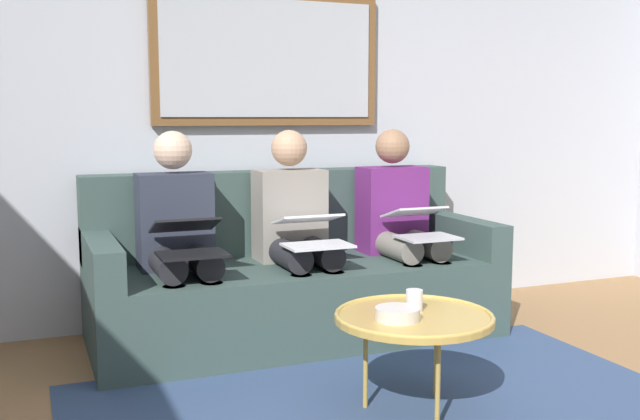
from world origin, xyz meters
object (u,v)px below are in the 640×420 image
object	(u,v)px
bowl	(397,314)
person_middle	(296,228)
coffee_table	(414,318)
person_left	(400,222)
laptop_black	(188,238)
laptop_silver	(420,223)
person_right	(179,235)
laptop_white	(312,230)
couch	(292,279)
cup	(414,300)
framed_mirror	(268,59)

from	to	relation	value
bowl	person_middle	distance (m)	1.20
coffee_table	person_left	distance (m)	1.29
person_middle	laptop_black	xyz separation A→B (m)	(0.64, 0.23, 0.02)
coffee_table	bowl	distance (m)	0.11
coffee_table	laptop_black	bearing A→B (deg)	-51.61
laptop_silver	laptop_black	distance (m)	1.28
coffee_table	bowl	bearing A→B (deg)	22.42
coffee_table	person_right	distance (m)	1.38
person_left	laptop_silver	xyz separation A→B (m)	(0.00, 0.23, 0.02)
laptop_white	laptop_silver	bearing A→B (deg)	-179.47
couch	coffee_table	size ratio (longest dim) A/B	3.38
person_right	person_middle	bearing A→B (deg)	180.00
couch	cup	distance (m)	1.18
couch	person_right	bearing A→B (deg)	6.13
laptop_silver	couch	bearing A→B (deg)	-25.30
person_middle	laptop_silver	bearing A→B (deg)	159.93
person_middle	laptop_white	bearing A→B (deg)	90.00
coffee_table	person_left	world-z (taller)	person_left
laptop_black	person_left	bearing A→B (deg)	-169.81
cup	laptop_white	bearing A→B (deg)	-82.04
bowl	laptop_white	size ratio (longest dim) A/B	0.49
couch	cup	bearing A→B (deg)	95.87
cup	laptop_silver	xyz separation A→B (m)	(-0.52, -0.86, 0.18)
laptop_silver	person_right	bearing A→B (deg)	-10.35
framed_mirror	bowl	bearing A→B (deg)	89.68
person_right	person_left	bearing A→B (deg)	180.00
person_right	laptop_black	distance (m)	0.23
person_right	laptop_white	bearing A→B (deg)	159.47
bowl	laptop_silver	world-z (taller)	laptop_silver
person_left	person_right	world-z (taller)	same
coffee_table	couch	bearing A→B (deg)	-85.87
person_left	laptop_silver	bearing A→B (deg)	90.00
person_middle	bowl	bearing A→B (deg)	89.56
coffee_table	laptop_black	world-z (taller)	laptop_black
bowl	laptop_silver	distance (m)	1.17
cup	laptop_white	distance (m)	0.88
couch	person_right	xyz separation A→B (m)	(0.64, 0.07, 0.30)
laptop_white	coffee_table	bearing A→B (deg)	95.53
framed_mirror	coffee_table	size ratio (longest dim) A/B	2.12
coffee_table	framed_mirror	bearing A→B (deg)	-86.86
laptop_white	cup	bearing A→B (deg)	97.96
couch	laptop_white	size ratio (longest dim) A/B	5.97
framed_mirror	bowl	xyz separation A→B (m)	(0.01, 1.65, -1.12)
framed_mirror	laptop_black	xyz separation A→B (m)	(0.64, 0.69, -0.92)
couch	coffee_table	world-z (taller)	couch
bowl	laptop_black	size ratio (longest dim) A/B	0.46
couch	cup	world-z (taller)	couch
person_middle	laptop_white	world-z (taller)	person_middle
framed_mirror	bowl	world-z (taller)	framed_mirror
couch	person_middle	size ratio (longest dim) A/B	1.93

